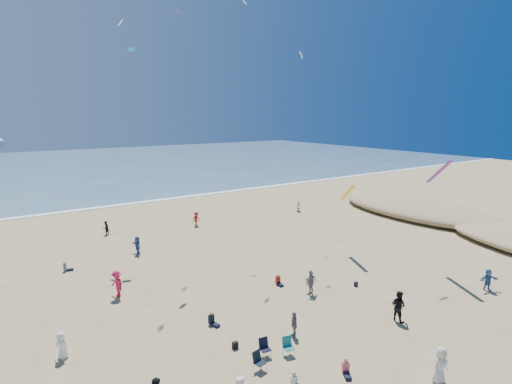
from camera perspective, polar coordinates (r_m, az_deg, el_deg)
ocean at (r=107.75m, az=-28.09°, el=3.01°), size 220.00×100.00×0.06m
surf_line at (r=58.90m, az=-22.47°, el=-2.21°), size 220.00×1.20×0.08m
standing_flyers at (r=30.14m, az=-2.34°, el=-12.08°), size 36.78×34.54×1.95m
seated_group at (r=26.42m, az=-4.78°, el=-16.69°), size 13.74×23.09×0.84m
chair_cluster at (r=22.45m, az=2.23°, el=-21.89°), size 2.72×1.50×1.00m
white_tote at (r=21.01m, az=-2.29°, el=-25.48°), size 0.35×0.20×0.40m
black_backpack at (r=23.58m, az=-3.00°, el=-21.02°), size 0.30×0.22×0.38m
navy_bag at (r=31.63m, az=14.08°, el=-12.64°), size 0.28×0.18×0.34m
kites_aloft at (r=31.87m, az=6.79°, el=15.07°), size 39.73×41.46×29.14m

